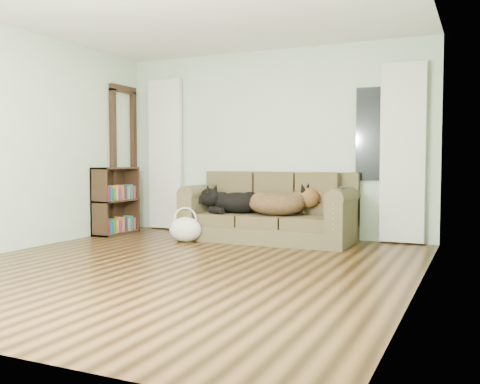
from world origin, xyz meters
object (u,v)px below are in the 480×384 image
at_px(dog_black_lab, 234,203).
at_px(tote_bag, 185,229).
at_px(sofa, 268,207).
at_px(dog_shepherd, 280,204).
at_px(bookshelf, 116,199).

distance_m(dog_black_lab, tote_bag, 0.76).
distance_m(sofa, tote_bag, 1.12).
bearing_deg(sofa, dog_shepherd, -16.15).
bearing_deg(sofa, bookshelf, -173.08).
bearing_deg(sofa, tote_bag, -150.27).
xyz_separation_m(sofa, tote_bag, (-0.94, -0.54, -0.29)).
xyz_separation_m(dog_black_lab, dog_shepherd, (0.67, -0.04, 0.01)).
distance_m(sofa, bookshelf, 2.27).
xyz_separation_m(sofa, dog_black_lab, (-0.48, -0.02, 0.03)).
bearing_deg(bookshelf, dog_shepherd, 9.55).
xyz_separation_m(tote_bag, bookshelf, (-1.31, 0.26, 0.34)).
bearing_deg(bookshelf, dog_black_lab, 12.59).
xyz_separation_m(dog_shepherd, bookshelf, (-2.44, -0.22, 0.01)).
relative_size(tote_bag, bookshelf, 0.46).
bearing_deg(dog_shepherd, sofa, -24.31).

